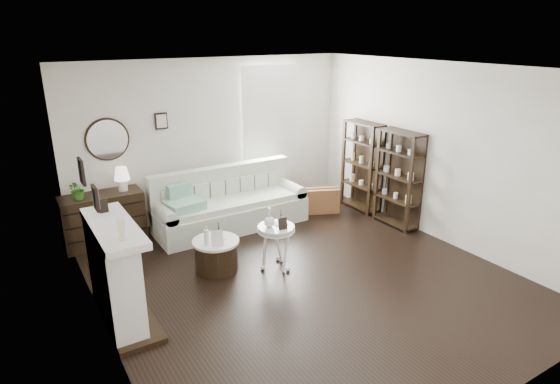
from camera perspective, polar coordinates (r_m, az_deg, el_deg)
room at (r=8.37m, az=-3.39°, el=8.66°), size 5.50×5.50×5.50m
fireplace at (r=5.56m, az=-19.39°, el=-9.69°), size 0.50×1.40×1.84m
shelf_unit_far at (r=8.54m, az=9.96°, el=3.12°), size 0.30×0.80×1.60m
shelf_unit_near at (r=7.92m, az=14.25°, el=1.54°), size 0.30×0.80×1.60m
sofa at (r=7.83m, az=-6.20°, el=-1.87°), size 2.51×0.87×0.97m
quilt at (r=7.35m, az=-11.60°, el=-1.54°), size 0.62×0.54×0.14m
suitcase at (r=8.40m, az=4.92°, el=-1.06°), size 0.70×0.47×0.45m
dresser at (r=7.62m, az=-20.74°, el=-3.09°), size 1.19×0.51×0.79m
table_lamp at (r=7.49m, az=-18.68°, el=1.52°), size 0.30×0.30×0.37m
potted_plant at (r=7.35m, az=-23.41°, el=0.35°), size 0.35×0.33×0.31m
drum_table at (r=6.48m, az=-7.76°, el=-7.60°), size 0.63×0.63×0.44m
pedestal_table at (r=6.34m, az=-0.49°, el=-4.62°), size 0.51×0.51×0.62m
eiffel_drum at (r=6.40m, az=-7.47°, el=-4.73°), size 0.14×0.14×0.21m
bottle_drum at (r=6.21m, az=-8.97°, el=-5.28°), size 0.06×0.06×0.27m
card_frame_drum at (r=6.19m, az=-7.66°, el=-5.60°), size 0.17×0.09×0.21m
eiffel_ped at (r=6.35m, az=0.13°, el=-3.12°), size 0.13×0.13×0.19m
flask_ped at (r=6.24m, az=-1.30°, el=-3.13°), size 0.15×0.15×0.27m
card_frame_ped at (r=6.19m, az=0.33°, el=-3.87°), size 0.13×0.06×0.16m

